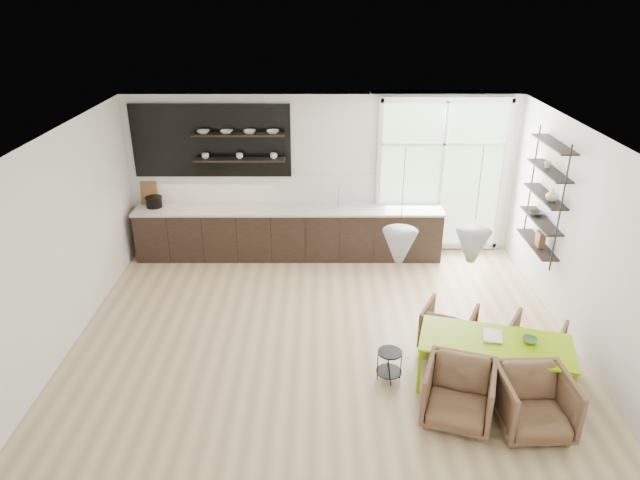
{
  "coord_description": "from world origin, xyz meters",
  "views": [
    {
      "loc": [
        -0.04,
        -6.91,
        4.61
      ],
      "look_at": [
        -0.04,
        0.6,
        1.24
      ],
      "focal_mm": 32.0,
      "sensor_mm": 36.0,
      "label": 1
    }
  ],
  "objects_px": {
    "armchair_back_left": "(448,327)",
    "armchair_back_right": "(535,342)",
    "dining_table": "(496,345)",
    "armchair_front_left": "(459,394)",
    "armchair_front_right": "(534,403)",
    "wire_stool": "(389,362)"
  },
  "relations": [
    {
      "from": "armchair_back_right",
      "to": "armchair_front_right",
      "type": "xyz_separation_m",
      "value": [
        -0.46,
        -1.27,
        0.06
      ]
    },
    {
      "from": "dining_table",
      "to": "armchair_front_left",
      "type": "bearing_deg",
      "value": -118.62
    },
    {
      "from": "wire_stool",
      "to": "dining_table",
      "type": "bearing_deg",
      "value": -6.3
    },
    {
      "from": "armchair_back_left",
      "to": "armchair_back_right",
      "type": "height_order",
      "value": "armchair_back_left"
    },
    {
      "from": "armchair_front_right",
      "to": "armchair_back_right",
      "type": "bearing_deg",
      "value": 67.98
    },
    {
      "from": "armchair_front_right",
      "to": "dining_table",
      "type": "bearing_deg",
      "value": 106.21
    },
    {
      "from": "dining_table",
      "to": "armchair_front_right",
      "type": "distance_m",
      "value": 0.83
    },
    {
      "from": "dining_table",
      "to": "armchair_back_right",
      "type": "distance_m",
      "value": 0.93
    },
    {
      "from": "dining_table",
      "to": "armchair_front_left",
      "type": "relative_size",
      "value": 2.5
    },
    {
      "from": "armchair_back_right",
      "to": "armchair_front_right",
      "type": "height_order",
      "value": "armchair_front_right"
    },
    {
      "from": "armchair_back_left",
      "to": "armchair_back_right",
      "type": "xyz_separation_m",
      "value": [
        1.07,
        -0.36,
        -0.01
      ]
    },
    {
      "from": "armchair_front_right",
      "to": "armchair_back_left",
      "type": "bearing_deg",
      "value": 108.66
    },
    {
      "from": "dining_table",
      "to": "armchair_back_right",
      "type": "bearing_deg",
      "value": 50.81
    },
    {
      "from": "armchair_back_left",
      "to": "armchair_front_left",
      "type": "bearing_deg",
      "value": 108.97
    },
    {
      "from": "armchair_back_left",
      "to": "wire_stool",
      "type": "relative_size",
      "value": 1.65
    },
    {
      "from": "armchair_back_right",
      "to": "armchair_front_left",
      "type": "distance_m",
      "value": 1.68
    },
    {
      "from": "armchair_front_right",
      "to": "wire_stool",
      "type": "bearing_deg",
      "value": 147.31
    },
    {
      "from": "armchair_back_left",
      "to": "armchair_back_right",
      "type": "bearing_deg",
      "value": -172.12
    },
    {
      "from": "armchair_back_right",
      "to": "armchair_front_left",
      "type": "xyz_separation_m",
      "value": [
        -1.26,
        -1.1,
        0.05
      ]
    },
    {
      "from": "dining_table",
      "to": "armchair_back_left",
      "type": "distance_m",
      "value": 0.99
    },
    {
      "from": "dining_table",
      "to": "wire_stool",
      "type": "relative_size",
      "value": 4.69
    },
    {
      "from": "armchair_front_right",
      "to": "wire_stool",
      "type": "distance_m",
      "value": 1.75
    }
  ]
}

